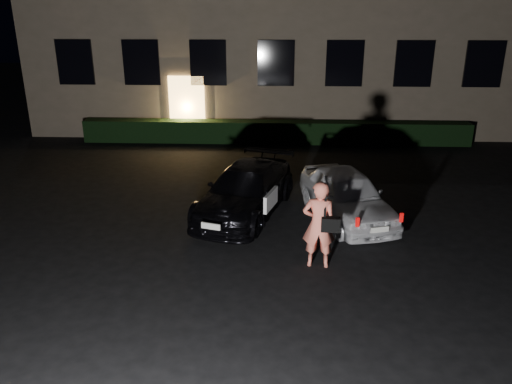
{
  "coord_description": "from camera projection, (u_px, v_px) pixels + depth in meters",
  "views": [
    {
      "loc": [
        0.12,
        -8.62,
        4.97
      ],
      "look_at": [
        -0.36,
        2.0,
        1.05
      ],
      "focal_mm": 35.0,
      "sensor_mm": 36.0,
      "label": 1
    }
  ],
  "objects": [
    {
      "name": "hatch",
      "position": [
        347.0,
        195.0,
        12.36
      ],
      "size": [
        2.45,
        3.92,
        1.25
      ],
      "rotation": [
        0.0,
        0.0,
        0.29
      ],
      "color": "silver",
      "rests_on": "ground"
    },
    {
      "name": "sedan",
      "position": [
        246.0,
        190.0,
        12.7
      ],
      "size": [
        2.83,
        4.5,
        1.22
      ],
      "rotation": [
        0.0,
        0.0,
        -0.29
      ],
      "color": "black",
      "rests_on": "ground"
    },
    {
      "name": "hedge",
      "position": [
        275.0,
        132.0,
        19.5
      ],
      "size": [
        15.0,
        0.7,
        0.85
      ],
      "primitive_type": "cube",
      "color": "black",
      "rests_on": "ground"
    },
    {
      "name": "man",
      "position": [
        319.0,
        224.0,
        9.95
      ],
      "size": [
        0.76,
        0.48,
        1.83
      ],
      "rotation": [
        0.0,
        0.0,
        3.08
      ],
      "color": "#F17660",
      "rests_on": "ground"
    },
    {
      "name": "ground",
      "position": [
        270.0,
        277.0,
        9.8
      ],
      "size": [
        80.0,
        80.0,
        0.0
      ],
      "primitive_type": "plane",
      "color": "black",
      "rests_on": "ground"
    }
  ]
}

